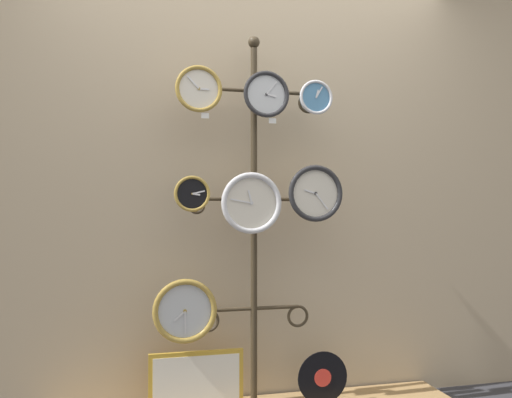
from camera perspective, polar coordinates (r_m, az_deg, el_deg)
shop_wall at (r=2.90m, az=-0.96°, el=4.41°), size 4.40×0.04×2.80m
display_stand at (r=2.75m, az=-0.24°, el=-8.32°), size 0.75×0.33×2.07m
clock_top_left at (r=2.66m, az=-6.57°, el=12.38°), size 0.25×0.04×0.25m
clock_top_center at (r=2.72m, az=1.17°, el=11.86°), size 0.25×0.04×0.25m
clock_top_right at (r=2.79m, az=6.85°, el=11.44°), size 0.19×0.04×0.19m
clock_middle_left at (r=2.60m, az=-7.32°, el=0.60°), size 0.19×0.04×0.19m
clock_middle_center at (r=2.62m, az=-0.52°, el=-0.46°), size 0.33×0.04×0.33m
clock_middle_right at (r=2.71m, az=6.80°, el=0.64°), size 0.31×0.04×0.31m
clock_bottom_left at (r=2.63m, az=-8.13°, el=-12.55°), size 0.33×0.04×0.33m
vinyl_record at (r=2.90m, az=7.63°, el=-19.58°), size 0.28×0.01×0.28m
picture_frame at (r=2.77m, az=-6.81°, el=-20.10°), size 0.49×0.02×0.32m
price_tag_upper at (r=2.64m, az=-5.84°, el=9.46°), size 0.04×0.00×0.03m
price_tag_mid at (r=2.70m, az=1.90°, el=8.93°), size 0.04×0.00×0.03m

